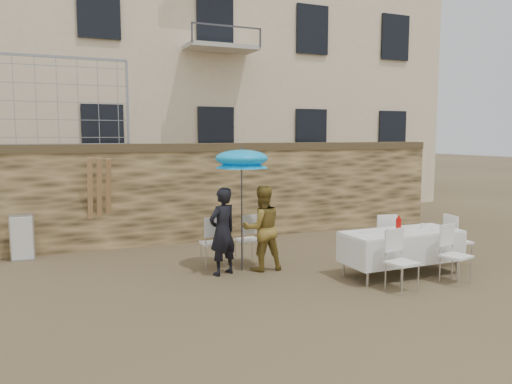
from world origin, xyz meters
name	(u,v)px	position (x,y,z in m)	size (l,w,h in m)	color
ground	(292,308)	(0.00, 0.00, 0.00)	(80.00, 80.00, 0.00)	brown
stone_wall	(192,193)	(0.00, 5.00, 1.10)	(13.00, 0.50, 2.20)	olive
chain_link_fence	(47,102)	(-3.00, 5.00, 3.10)	(3.20, 0.06, 1.80)	gray
man_suit	(223,231)	(-0.32, 1.99, 0.77)	(0.56, 0.37, 1.54)	black
woman_dress	(262,228)	(0.43, 1.99, 0.77)	(0.75, 0.58, 1.54)	#B08C36
umbrella	(242,162)	(0.08, 2.09, 1.96)	(0.97, 0.97, 2.07)	#3F3F44
couple_chair_left	(213,241)	(-0.32, 2.54, 0.48)	(0.48, 0.48, 0.96)	white
couple_chair_right	(248,238)	(0.38, 2.54, 0.48)	(0.48, 0.48, 0.96)	white
banquet_table	(402,233)	(2.53, 0.75, 0.73)	(2.10, 0.85, 0.78)	silver
soda_bottle	(399,226)	(2.33, 0.60, 0.91)	(0.09, 0.09, 0.26)	red
table_chair_front_left	(402,261)	(1.93, 0.00, 0.48)	(0.48, 0.48, 0.96)	white
table_chair_front_right	(456,254)	(3.03, 0.00, 0.48)	(0.48, 0.48, 0.96)	white
table_chair_back	(382,238)	(2.73, 1.55, 0.48)	(0.48, 0.48, 0.96)	white
table_chair_side	(458,240)	(3.93, 0.85, 0.48)	(0.48, 0.48, 0.96)	white
chair_stack_right	(22,236)	(-3.57, 4.62, 0.46)	(0.46, 0.40, 0.92)	white
wood_planks	(105,204)	(-1.97, 4.69, 1.00)	(0.70, 0.20, 2.00)	#A37749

